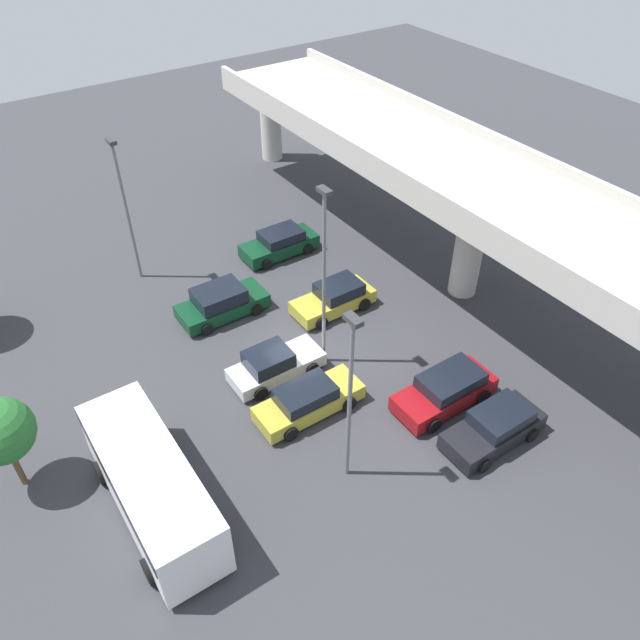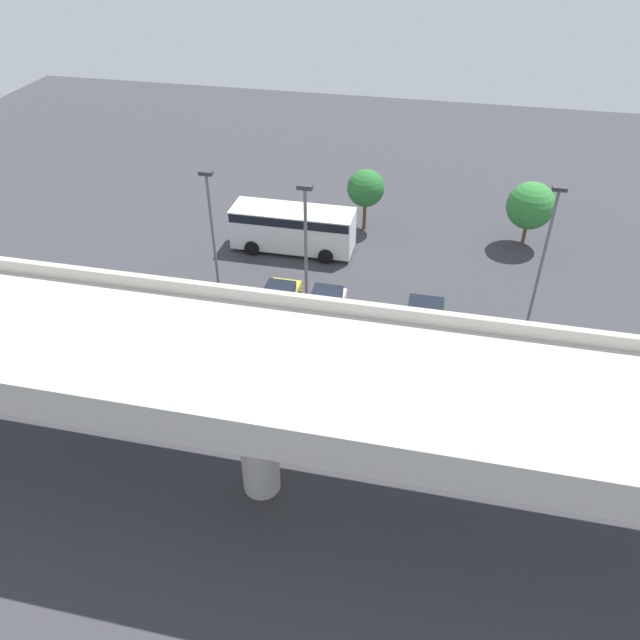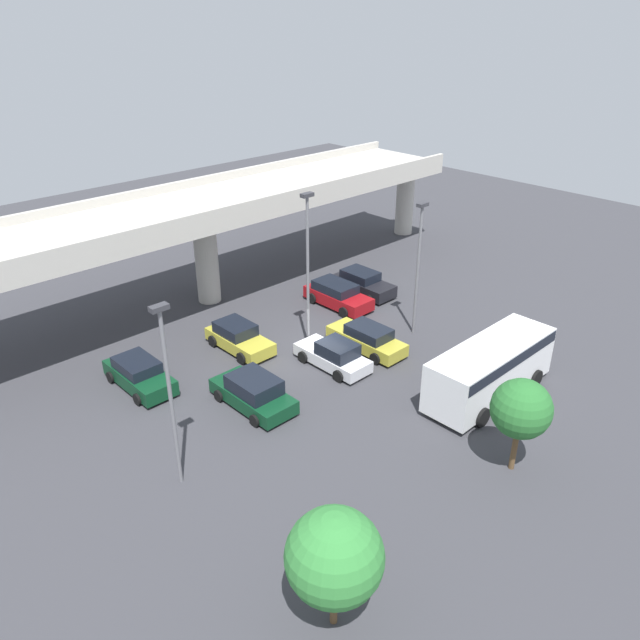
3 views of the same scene
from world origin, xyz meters
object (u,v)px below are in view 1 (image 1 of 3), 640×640
object	(u,v)px
parked_car_0	(280,243)
parked_car_4	(308,400)
lamp_post_mid_lot	(350,390)
tree_front_centre	(0,431)
parked_car_3	(274,365)
lamp_post_by_overpass	(125,201)
parked_car_2	(335,298)
shuttle_bus	(151,482)
lamp_post_near_aisle	(324,270)
parked_car_6	(495,427)
parked_car_1	(221,302)
parked_car_5	(446,390)

from	to	relation	value
parked_car_0	parked_car_4	bearing A→B (deg)	64.29
lamp_post_mid_lot	tree_front_centre	world-z (taller)	lamp_post_mid_lot
parked_car_3	lamp_post_mid_lot	xyz separation A→B (m)	(6.26, -0.45, 3.96)
lamp_post_by_overpass	parked_car_2	bearing A→B (deg)	40.61
shuttle_bus	lamp_post_near_aisle	size ratio (longest dim) A/B	0.87
parked_car_6	lamp_post_by_overpass	distance (m)	21.12
parked_car_1	parked_car_2	distance (m)	5.82
shuttle_bus	tree_front_centre	xyz separation A→B (m)	(-4.06, -3.83, 1.32)
parked_car_1	parked_car_2	world-z (taller)	parked_car_1
tree_front_centre	parked_car_6	bearing A→B (deg)	62.42
parked_car_5	lamp_post_by_overpass	xyz separation A→B (m)	(-16.60, -7.46, 3.94)
parked_car_2	shuttle_bus	world-z (taller)	shuttle_bus
parked_car_2	lamp_post_mid_lot	bearing A→B (deg)	57.47
parked_car_1	parked_car_3	xyz separation A→B (m)	(5.41, -0.10, -0.05)
parked_car_0	lamp_post_mid_lot	size ratio (longest dim) A/B	0.57
parked_car_1	parked_car_4	world-z (taller)	parked_car_1
parked_car_6	shuttle_bus	bearing A→B (deg)	-19.88
parked_car_0	tree_front_centre	size ratio (longest dim) A/B	1.05
parked_car_5	tree_front_centre	size ratio (longest dim) A/B	1.10
lamp_post_mid_lot	parked_car_1	bearing A→B (deg)	177.29
parked_car_6	lamp_post_near_aisle	bearing A→B (deg)	-68.52
parked_car_1	parked_car_4	bearing A→B (deg)	-90.21
parked_car_6	lamp_post_near_aisle	xyz separation A→B (m)	(-7.87, -3.10, 4.49)
lamp_post_near_aisle	lamp_post_mid_lot	distance (m)	6.56
lamp_post_near_aisle	lamp_post_mid_lot	world-z (taller)	lamp_post_near_aisle
parked_car_6	lamp_post_by_overpass	bearing A→B (deg)	-68.25
parked_car_4	lamp_post_near_aisle	distance (m)	5.60
parked_car_3	shuttle_bus	bearing A→B (deg)	-153.40
parked_car_0	parked_car_5	bearing A→B (deg)	89.32
parked_car_0	lamp_post_by_overpass	bearing A→B (deg)	-17.63
parked_car_1	parked_car_6	distance (m)	14.74
parked_car_1	lamp_post_mid_lot	xyz separation A→B (m)	(11.67, -0.55, 3.91)
parked_car_2	parked_car_3	distance (m)	5.72
parked_car_3	parked_car_4	xyz separation A→B (m)	(2.71, 0.07, -0.00)
parked_car_0	parked_car_1	distance (m)	6.25
lamp_post_by_overpass	parked_car_5	bearing A→B (deg)	24.19
parked_car_3	tree_front_centre	world-z (taller)	tree_front_centre
parked_car_3	tree_front_centre	size ratio (longest dim) A/B	1.03
parked_car_5	tree_front_centre	world-z (taller)	tree_front_centre
parked_car_0	parked_car_4	size ratio (longest dim) A/B	0.94
parked_car_2	lamp_post_near_aisle	distance (m)	5.99
parked_car_2	parked_car_5	bearing A→B (deg)	91.34
parked_car_0	lamp_post_mid_lot	xyz separation A→B (m)	(14.82, -5.95, 3.95)
parked_car_3	lamp_post_mid_lot	distance (m)	7.42
parked_car_3	lamp_post_near_aisle	xyz separation A→B (m)	(0.40, 2.46, 4.51)
shuttle_bus	lamp_post_by_overpass	xyz separation A→B (m)	(-14.63, 5.14, 3.01)
parked_car_0	tree_front_centre	bearing A→B (deg)	26.14
parked_car_3	lamp_post_mid_lot	world-z (taller)	lamp_post_mid_lot
parked_car_2	lamp_post_by_overpass	distance (m)	11.86
parked_car_2	parked_car_1	bearing A→B (deg)	-29.99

